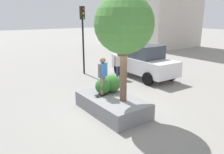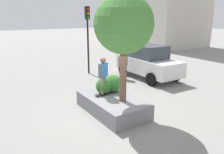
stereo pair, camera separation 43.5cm
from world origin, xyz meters
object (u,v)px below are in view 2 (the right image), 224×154
planter_ledge (112,105)px  bystander_watching (123,63)px  skateboarder (103,73)px  traffic_light_median (88,29)px  plaza_tree (124,25)px  skateboard (103,94)px  police_car (148,61)px

planter_ledge → bystander_watching: bystander_watching is taller
skateboarder → bystander_watching: bearing=135.2°
traffic_light_median → bystander_watching: bearing=26.7°
plaza_tree → skateboarder: 2.27m
plaza_tree → traffic_light_median: (-7.04, 2.02, -0.54)m
traffic_light_median → bystander_watching: traffic_light_median is taller
skateboard → skateboarder: 0.94m
planter_ledge → police_car: bearing=124.6°
police_car → bystander_watching: (-0.65, -1.51, -0.09)m
skateboard → bystander_watching: size_ratio=0.47×
plaza_tree → police_car: bearing=129.6°
planter_ledge → traffic_light_median: 7.41m
plaza_tree → police_car: (-3.94, 4.76, -2.56)m
planter_ledge → police_car: police_car is taller
skateboarder → traffic_light_median: size_ratio=0.35×
skateboarder → bystander_watching: (-3.60, 3.58, -0.64)m
plaza_tree → police_car: 6.69m
skateboard → bystander_watching: bystander_watching is taller
planter_ledge → traffic_light_median: (-6.50, 2.19, 2.79)m
police_car → skateboarder: bearing=-59.9°
skateboarder → police_car: bearing=120.1°
plaza_tree → traffic_light_median: size_ratio=0.91×
planter_ledge → skateboarder: 1.41m
skateboarder → traffic_light_median: bearing=158.8°
planter_ledge → skateboard: bearing=-161.4°
police_car → traffic_light_median: bearing=-138.4°
skateboard → bystander_watching: 5.08m
traffic_light_median → police_car: bearing=41.6°
planter_ledge → skateboard: (-0.45, -0.15, 0.38)m
skateboard → police_car: 5.90m
planter_ledge → plaza_tree: plaza_tree is taller
planter_ledge → bystander_watching: size_ratio=1.86×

